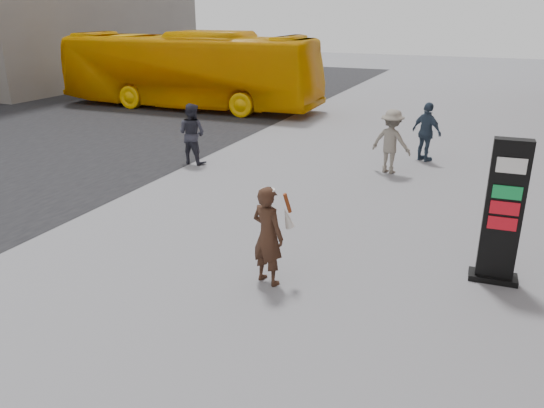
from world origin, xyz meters
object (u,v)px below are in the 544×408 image
at_px(woman, 268,234).
at_px(bus, 188,70).
at_px(info_pylon, 503,213).
at_px(pedestrian_b, 391,141).
at_px(pedestrian_a, 192,134).
at_px(pedestrian_c, 427,132).

distance_m(woman, bus, 18.02).
height_order(woman, bus, bus).
bearing_deg(bus, info_pylon, -133.79).
xyz_separation_m(info_pylon, pedestrian_b, (-3.07, 5.85, -0.35)).
relative_size(pedestrian_a, pedestrian_b, 1.00).
bearing_deg(pedestrian_a, bus, -54.30).
xyz_separation_m(pedestrian_a, pedestrian_b, (5.80, 1.44, -0.00)).
relative_size(woman, pedestrian_a, 0.95).
xyz_separation_m(info_pylon, bus, (-14.24, 12.88, 0.51)).
relative_size(woman, bus, 0.14).
bearing_deg(bus, pedestrian_a, -149.29).
height_order(info_pylon, woman, info_pylon).
bearing_deg(pedestrian_c, pedestrian_a, 58.00).
bearing_deg(pedestrian_a, woman, 134.24).
distance_m(pedestrian_a, pedestrian_b, 5.98).
xyz_separation_m(bus, pedestrian_b, (11.17, -7.03, -0.86)).
height_order(bus, pedestrian_c, bus).
bearing_deg(info_pylon, pedestrian_b, 114.37).
bearing_deg(pedestrian_c, pedestrian_b, 98.86).
bearing_deg(pedestrian_c, woman, 114.27).
height_order(pedestrian_a, pedestrian_b, pedestrian_a).
bearing_deg(info_pylon, pedestrian_c, 103.75).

